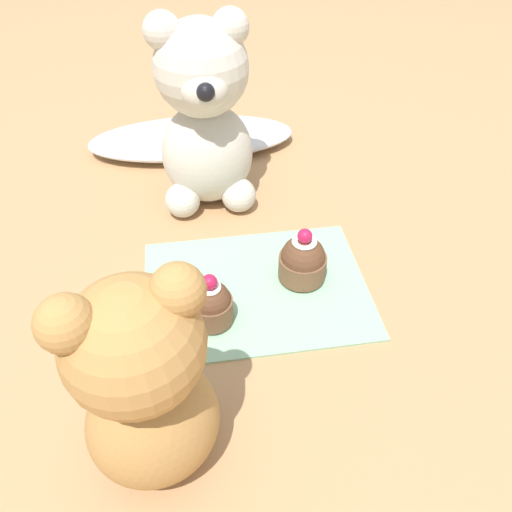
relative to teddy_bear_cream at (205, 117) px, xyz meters
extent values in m
plane|color=tan|center=(0.04, -0.20, -0.13)|extent=(4.00, 4.00, 0.00)
cube|color=#8EBC99|center=(0.04, -0.20, -0.13)|extent=(0.27, 0.20, 0.01)
ellipsoid|color=silver|center=(-0.02, 0.15, -0.11)|extent=(0.35, 0.14, 0.04)
ellipsoid|color=beige|center=(0.00, 0.00, -0.06)|extent=(0.13, 0.12, 0.15)
sphere|color=beige|center=(0.00, 0.00, 0.07)|extent=(0.12, 0.12, 0.12)
ellipsoid|color=beige|center=(0.00, -0.04, 0.06)|extent=(0.06, 0.05, 0.05)
sphere|color=black|center=(0.00, -0.07, 0.07)|extent=(0.02, 0.02, 0.02)
sphere|color=beige|center=(-0.04, 0.00, 0.11)|extent=(0.05, 0.05, 0.05)
sphere|color=beige|center=(0.04, 0.00, 0.11)|extent=(0.05, 0.05, 0.05)
sphere|color=beige|center=(-0.04, -0.04, -0.11)|extent=(0.05, 0.05, 0.05)
sphere|color=beige|center=(0.04, -0.04, -0.11)|extent=(0.05, 0.05, 0.05)
ellipsoid|color=#B78447|center=(-0.08, -0.40, -0.07)|extent=(0.13, 0.12, 0.13)
sphere|color=#B78447|center=(-0.08, -0.40, 0.04)|extent=(0.10, 0.10, 0.10)
ellipsoid|color=#B78447|center=(-0.09, -0.36, 0.03)|extent=(0.06, 0.05, 0.04)
sphere|color=black|center=(-0.09, -0.34, 0.04)|extent=(0.02, 0.02, 0.02)
sphere|color=#B78447|center=(-0.04, -0.39, 0.08)|extent=(0.04, 0.04, 0.04)
sphere|color=#B78447|center=(-0.11, -0.41, 0.08)|extent=(0.04, 0.04, 0.04)
sphere|color=#B78447|center=(-0.05, -0.36, -0.11)|extent=(0.04, 0.04, 0.04)
sphere|color=#B78447|center=(-0.12, -0.38, -0.11)|extent=(0.04, 0.04, 0.04)
cylinder|color=brown|center=(0.10, -0.19, -0.11)|extent=(0.06, 0.06, 0.03)
sphere|color=brown|center=(0.10, -0.19, -0.09)|extent=(0.05, 0.05, 0.05)
cylinder|color=white|center=(0.10, -0.19, -0.07)|extent=(0.03, 0.03, 0.00)
sphere|color=#B71947|center=(0.10, -0.19, -0.06)|extent=(0.02, 0.02, 0.02)
cylinder|color=brown|center=(-0.02, -0.25, -0.11)|extent=(0.05, 0.05, 0.03)
sphere|color=brown|center=(-0.02, -0.25, -0.09)|extent=(0.05, 0.05, 0.05)
cylinder|color=white|center=(-0.02, -0.25, -0.07)|extent=(0.02, 0.02, 0.00)
sphere|color=#B71947|center=(-0.02, -0.25, -0.07)|extent=(0.02, 0.02, 0.02)
camera|label=1|loc=(-0.03, -0.63, 0.32)|focal=35.00mm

